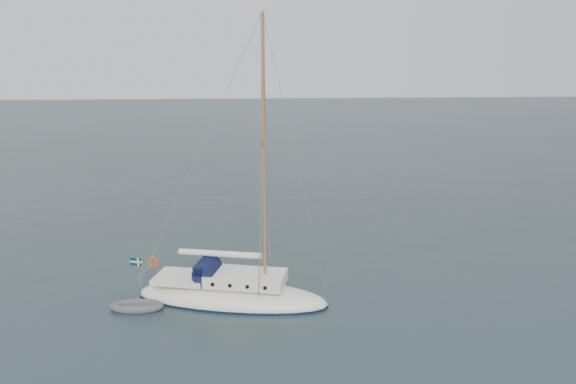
{
  "coord_description": "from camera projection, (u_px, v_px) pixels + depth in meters",
  "views": [
    {
      "loc": [
        -2.6,
        -24.64,
        10.93
      ],
      "look_at": [
        -0.31,
        0.0,
        5.19
      ],
      "focal_mm": 35.0,
      "sensor_mm": 36.0,
      "label": 1
    }
  ],
  "objects": [
    {
      "name": "ground",
      "position": [
        295.0,
        298.0,
        26.6
      ],
      "size": [
        300.0,
        300.0,
        0.0
      ],
      "primitive_type": "plane",
      "color": "black",
      "rests_on": "ground"
    },
    {
      "name": "sailboat",
      "position": [
        231.0,
        281.0,
        26.05
      ],
      "size": [
        9.53,
        2.85,
        13.57
      ],
      "rotation": [
        0.0,
        0.0,
        -0.26
      ],
      "color": "beige",
      "rests_on": "ground"
    },
    {
      "name": "dinghy",
      "position": [
        137.0,
        306.0,
        25.35
      ],
      "size": [
        2.45,
        1.1,
        0.35
      ],
      "rotation": [
        0.0,
        0.0,
        -0.08
      ],
      "color": "#545358",
      "rests_on": "ground"
    }
  ]
}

